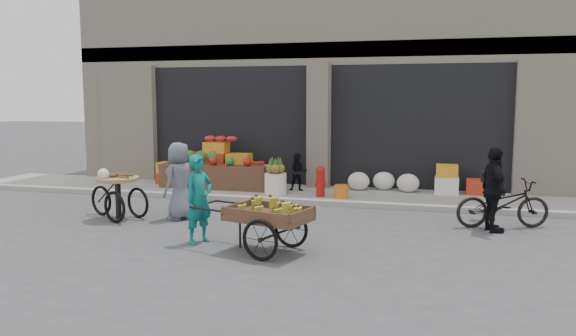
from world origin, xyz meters
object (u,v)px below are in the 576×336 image
(pineapple_bin, at_px, (275,184))
(vendor_grey, at_px, (179,181))
(bicycle, at_px, (503,204))
(tricycle_cart, at_px, (118,191))
(vendor_woman, at_px, (199,199))
(banana_cart, at_px, (266,212))
(fire_hydrant, at_px, (320,180))
(seated_person, at_px, (298,172))
(orange_bucket, at_px, (341,191))
(cyclist, at_px, (494,190))

(pineapple_bin, distance_m, vendor_grey, 2.91)
(bicycle, bearing_deg, tricycle_cart, 83.07)
(vendor_woman, height_order, bicycle, vendor_woman)
(banana_cart, xyz_separation_m, vendor_woman, (-1.24, 0.26, 0.09))
(fire_hydrant, distance_m, vendor_grey, 3.46)
(vendor_woman, xyz_separation_m, tricycle_cart, (-2.33, 1.30, -0.17))
(pineapple_bin, xyz_separation_m, seated_person, (0.40, 0.60, 0.21))
(bicycle, bearing_deg, orange_bucket, 47.38)
(seated_person, distance_m, cyclist, 5.09)
(fire_hydrant, xyz_separation_m, banana_cart, (0.06, -4.43, 0.14))
(orange_bucket, xyz_separation_m, vendor_grey, (-2.81, -2.52, 0.50))
(cyclist, bearing_deg, vendor_woman, 97.47)
(vendor_grey, height_order, cyclist, cyclist)
(tricycle_cart, relative_size, cyclist, 0.94)
(vendor_woman, bearing_deg, fire_hydrant, 9.61)
(vendor_woman, relative_size, vendor_grey, 0.96)
(pineapple_bin, relative_size, tricycle_cart, 0.36)
(fire_hydrant, xyz_separation_m, vendor_woman, (-1.18, -4.17, 0.23))
(orange_bucket, relative_size, tricycle_cart, 0.22)
(seated_person, relative_size, vendor_grey, 0.61)
(banana_cart, height_order, vendor_woman, vendor_woman)
(banana_cart, relative_size, vendor_woman, 1.53)
(pineapple_bin, height_order, seated_person, seated_person)
(fire_hydrant, xyz_separation_m, bicycle, (3.79, -1.69, -0.05))
(banana_cart, bearing_deg, tricycle_cart, 172.45)
(vendor_grey, height_order, bicycle, vendor_grey)
(tricycle_cart, bearing_deg, vendor_woman, -8.47)
(tricycle_cart, relative_size, vendor_grey, 0.95)
(pineapple_bin, distance_m, tricycle_cart, 3.79)
(banana_cart, bearing_deg, pineapple_bin, 120.67)
(vendor_grey, distance_m, bicycle, 6.17)
(seated_person, distance_m, banana_cart, 5.14)
(cyclist, bearing_deg, fire_hydrant, 43.67)
(cyclist, bearing_deg, seated_person, 41.31)
(orange_bucket, relative_size, vendor_woman, 0.22)
(bicycle, bearing_deg, vendor_woman, 100.43)
(orange_bucket, distance_m, seated_person, 1.42)
(banana_cart, xyz_separation_m, cyclist, (3.53, 2.34, 0.12))
(cyclist, bearing_deg, banana_cart, 107.48)
(seated_person, xyz_separation_m, cyclist, (4.29, -2.74, 0.18))
(orange_bucket, distance_m, cyclist, 3.73)
(fire_hydrant, height_order, tricycle_cart, tricycle_cart)
(seated_person, xyz_separation_m, vendor_grey, (-1.61, -3.22, 0.18))
(vendor_woman, distance_m, bicycle, 5.56)
(orange_bucket, xyz_separation_m, banana_cart, (-0.44, -4.38, 0.37))
(vendor_woman, distance_m, vendor_grey, 1.96)
(orange_bucket, xyz_separation_m, seated_person, (-1.20, 0.70, 0.31))
(orange_bucket, height_order, vendor_grey, vendor_grey)
(orange_bucket, relative_size, vendor_grey, 0.21)
(pineapple_bin, bearing_deg, bicycle, -19.60)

